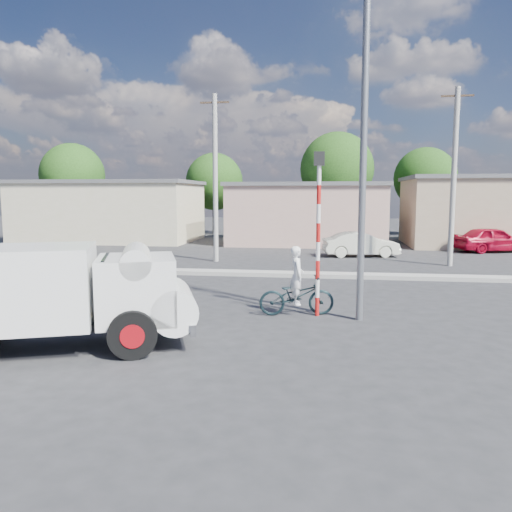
# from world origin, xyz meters

# --- Properties ---
(ground_plane) EXTENTS (120.00, 120.00, 0.00)m
(ground_plane) POSITION_xyz_m (0.00, 0.00, 0.00)
(ground_plane) COLOR #29292B
(ground_plane) RESTS_ON ground
(median) EXTENTS (40.00, 0.80, 0.16)m
(median) POSITION_xyz_m (0.00, 8.00, 0.08)
(median) COLOR #99968E
(median) RESTS_ON ground
(truck) EXTENTS (5.65, 3.68, 2.20)m
(truck) POSITION_xyz_m (-1.95, -2.24, 1.22)
(truck) COLOR black
(truck) RESTS_ON ground
(bicycle) EXTENTS (2.13, 1.13, 1.07)m
(bicycle) POSITION_xyz_m (2.64, 1.49, 0.53)
(bicycle) COLOR black
(bicycle) RESTS_ON ground
(cyclist) EXTENTS (0.49, 0.64, 1.58)m
(cyclist) POSITION_xyz_m (2.64, 1.49, 0.79)
(cyclist) COLOR white
(cyclist) RESTS_ON ground
(car_cream) EXTENTS (4.13, 2.08, 1.30)m
(car_cream) POSITION_xyz_m (5.16, 14.99, 0.65)
(car_cream) COLOR silver
(car_cream) RESTS_ON ground
(car_red) EXTENTS (4.55, 2.88, 1.44)m
(car_red) POSITION_xyz_m (12.72, 18.20, 0.72)
(car_red) COLOR #AB0824
(car_red) RESTS_ON ground
(traffic_pole) EXTENTS (0.28, 0.18, 4.36)m
(traffic_pole) POSITION_xyz_m (3.20, 1.50, 2.59)
(traffic_pole) COLOR red
(traffic_pole) RESTS_ON ground
(streetlight) EXTENTS (2.34, 0.22, 9.00)m
(streetlight) POSITION_xyz_m (4.14, 1.20, 4.96)
(streetlight) COLOR slate
(streetlight) RESTS_ON ground
(building_row) EXTENTS (37.80, 7.30, 4.44)m
(building_row) POSITION_xyz_m (1.10, 22.00, 2.13)
(building_row) COLOR beige
(building_row) RESTS_ON ground
(tree_row) EXTENTS (34.13, 7.32, 8.10)m
(tree_row) POSITION_xyz_m (-2.27, 28.62, 4.83)
(tree_row) COLOR #38281E
(tree_row) RESTS_ON ground
(utility_poles) EXTENTS (35.40, 0.24, 8.00)m
(utility_poles) POSITION_xyz_m (3.25, 12.00, 4.07)
(utility_poles) COLOR #99968E
(utility_poles) RESTS_ON ground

